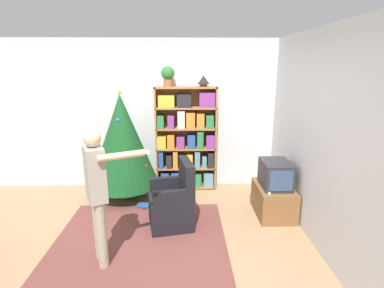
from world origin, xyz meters
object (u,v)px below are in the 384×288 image
(table_lamp, at_px, (203,80))
(armchair, at_px, (173,204))
(television, at_px, (276,174))
(potted_plant, at_px, (168,75))
(bookshelf, at_px, (186,140))
(christmas_tree, at_px, (122,141))
(standing_person, at_px, (97,188))

(table_lamp, bearing_deg, armchair, -109.93)
(armchair, distance_m, table_lamp, 2.12)
(television, distance_m, potted_plant, 2.34)
(bookshelf, xyz_separation_m, table_lamp, (0.29, 0.01, 1.03))
(christmas_tree, xyz_separation_m, table_lamp, (1.33, 0.35, 0.95))
(bookshelf, bearing_deg, television, -38.79)
(armchair, bearing_deg, potted_plant, 173.96)
(bookshelf, bearing_deg, potted_plant, 178.44)
(christmas_tree, relative_size, table_lamp, 8.95)
(armchair, distance_m, potted_plant, 2.14)
(christmas_tree, distance_m, table_lamp, 1.67)
(potted_plant, distance_m, table_lamp, 0.60)
(bookshelf, height_order, armchair, bookshelf)
(standing_person, bearing_deg, christmas_tree, 157.26)
(television, xyz_separation_m, table_lamp, (-0.99, 1.04, 1.28))
(armchair, height_order, standing_person, standing_person)
(television, height_order, potted_plant, potted_plant)
(christmas_tree, relative_size, standing_person, 1.17)
(standing_person, xyz_separation_m, potted_plant, (0.66, 2.11, 1.10))
(armchair, bearing_deg, television, 89.90)
(armchair, xyz_separation_m, table_lamp, (0.48, 1.32, 1.59))
(bookshelf, height_order, potted_plant, potted_plant)
(bookshelf, distance_m, christmas_tree, 1.10)
(standing_person, bearing_deg, television, 89.96)
(armchair, height_order, table_lamp, table_lamp)
(television, distance_m, armchair, 1.53)
(christmas_tree, distance_m, standing_person, 1.77)
(standing_person, bearing_deg, potted_plant, 137.16)
(table_lamp, bearing_deg, christmas_tree, -165.48)
(standing_person, relative_size, table_lamp, 7.64)
(potted_plant, xyz_separation_m, table_lamp, (0.59, 0.00, -0.09))
(bookshelf, bearing_deg, standing_person, -114.52)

